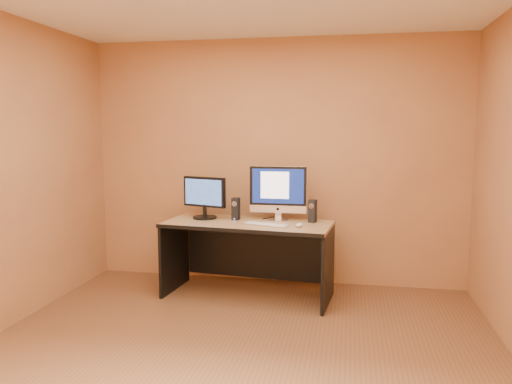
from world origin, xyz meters
The scene contains 11 objects.
floor centered at (0.00, 0.00, 0.00)m, with size 4.00×4.00×0.00m, color brown.
walls centered at (0.00, 0.00, 1.30)m, with size 4.00×4.00×2.60m, color #AB7945, non-canonical shape.
desk centered at (-0.18, 1.41, 0.37)m, with size 1.62×0.71×0.75m, color #AB7F55, non-canonical shape.
imac centered at (0.09, 1.57, 1.03)m, with size 0.58×0.21×0.56m, color silver, non-canonical shape.
second_monitor centered at (-0.66, 1.54, 0.96)m, with size 0.48×0.24×0.42m, color black, non-canonical shape.
speaker_left centered at (-0.33, 1.53, 0.86)m, with size 0.07×0.07×0.22m, color black, non-canonical shape.
speaker_right centered at (0.44, 1.53, 0.86)m, with size 0.07×0.07×0.22m, color black, non-canonical shape.
keyboard centered at (0.02, 1.29, 0.76)m, with size 0.43×0.12×0.02m, color silver.
mouse centered at (0.33, 1.29, 0.77)m, with size 0.06×0.10×0.04m, color silver.
cable_a centered at (0.16, 1.66, 0.75)m, with size 0.01×0.01×0.22m, color black.
cable_b centered at (-0.02, 1.67, 0.75)m, with size 0.01×0.01×0.18m, color black.
Camera 1 is at (0.79, -3.28, 1.66)m, focal length 35.00 mm.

